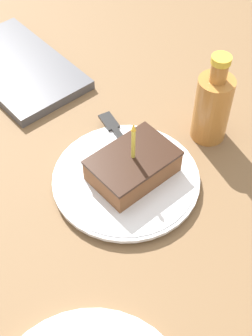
{
  "coord_description": "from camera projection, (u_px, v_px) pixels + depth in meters",
  "views": [
    {
      "loc": [
        -0.41,
        0.34,
        0.64
      ],
      "look_at": [
        -0.03,
        0.01,
        0.04
      ],
      "focal_mm": 50.0,
      "sensor_mm": 36.0,
      "label": 1
    }
  ],
  "objects": [
    {
      "name": "bottle",
      "position": [
        212.0,
        106.0,
        0.83
      ],
      "size": [
        0.07,
        0.07,
        0.18
      ],
      "color": "#B27233",
      "rests_on": "ground_plane"
    },
    {
      "name": "ground_plane",
      "position": [
        120.0,
        176.0,
        0.84
      ],
      "size": [
        2.4,
        2.4,
        0.04
      ],
      "color": "brown",
      "rests_on": "ground"
    },
    {
      "name": "fork",
      "position": [
        121.0,
        138.0,
        0.85
      ],
      "size": [
        0.17,
        0.06,
        0.0
      ],
      "color": "#262626",
      "rests_on": "plate"
    },
    {
      "name": "marble_board",
      "position": [
        18.0,
        67.0,
        1.0
      ],
      "size": [
        0.31,
        0.18,
        0.02
      ],
      "color": "#4C4C51",
      "rests_on": "ground_plane"
    },
    {
      "name": "plate",
      "position": [
        126.0,
        179.0,
        0.8
      ],
      "size": [
        0.25,
        0.25,
        0.02
      ],
      "color": "silver",
      "rests_on": "ground_plane"
    },
    {
      "name": "cake_slice",
      "position": [
        132.0,
        166.0,
        0.78
      ],
      "size": [
        0.1,
        0.14,
        0.12
      ],
      "color": "brown",
      "rests_on": "plate"
    }
  ]
}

